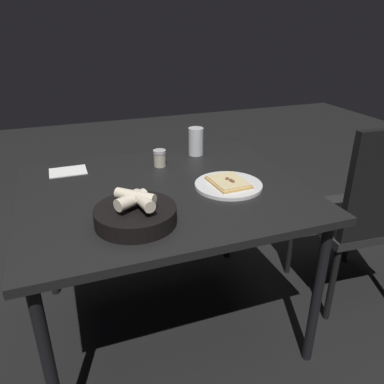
% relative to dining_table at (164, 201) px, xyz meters
% --- Properties ---
extents(ground, '(8.00, 8.00, 0.00)m').
position_rel_dining_table_xyz_m(ground, '(0.00, 0.00, -0.64)').
color(ground, black).
extents(dining_table, '(1.12, 0.93, 0.70)m').
position_rel_dining_table_xyz_m(dining_table, '(0.00, 0.00, 0.00)').
color(dining_table, black).
rests_on(dining_table, ground).
extents(pizza_plate, '(0.27, 0.27, 0.04)m').
position_rel_dining_table_xyz_m(pizza_plate, '(-0.25, 0.07, 0.07)').
color(pizza_plate, silver).
rests_on(pizza_plate, dining_table).
extents(bread_basket, '(0.27, 0.27, 0.12)m').
position_rel_dining_table_xyz_m(bread_basket, '(0.17, 0.24, 0.09)').
color(bread_basket, black).
rests_on(bread_basket, dining_table).
extents(beer_glass, '(0.07, 0.07, 0.14)m').
position_rel_dining_table_xyz_m(beer_glass, '(-0.27, -0.35, 0.12)').
color(beer_glass, silver).
rests_on(beer_glass, dining_table).
extents(pepper_shaker, '(0.06, 0.06, 0.08)m').
position_rel_dining_table_xyz_m(pepper_shaker, '(-0.06, -0.25, 0.09)').
color(pepper_shaker, '#BFB299').
rests_on(pepper_shaker, dining_table).
extents(napkin, '(0.16, 0.12, 0.00)m').
position_rel_dining_table_xyz_m(napkin, '(0.35, -0.32, 0.06)').
color(napkin, white).
rests_on(napkin, dining_table).
extents(chair_near, '(0.47, 0.47, 0.94)m').
position_rel_dining_table_xyz_m(chair_near, '(-0.93, 0.15, -0.12)').
color(chair_near, black).
rests_on(chair_near, ground).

